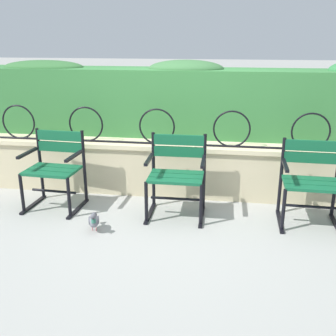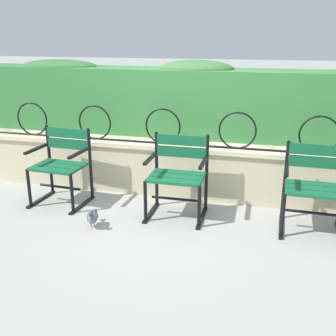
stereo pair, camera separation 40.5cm
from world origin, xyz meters
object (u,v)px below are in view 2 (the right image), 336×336
(park_chair_right, at_px, (315,185))
(pigeon_near_chairs, at_px, (92,217))
(park_chair_left, at_px, (62,163))
(park_chair_centre, at_px, (178,173))

(park_chair_right, height_order, pigeon_near_chairs, park_chair_right)
(park_chair_left, relative_size, park_chair_right, 1.00)
(park_chair_left, relative_size, pigeon_near_chairs, 2.94)
(park_chair_centre, height_order, park_chair_right, park_chair_centre)
(park_chair_left, xyz_separation_m, pigeon_near_chairs, (0.60, -0.54, -0.35))
(park_chair_right, bearing_deg, park_chair_left, 179.81)
(park_chair_left, xyz_separation_m, park_chair_centre, (1.35, -0.01, 0.00))
(park_chair_right, bearing_deg, pigeon_near_chairs, -165.82)
(pigeon_near_chairs, bearing_deg, park_chair_left, 138.15)
(park_chair_left, relative_size, park_chair_centre, 0.99)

